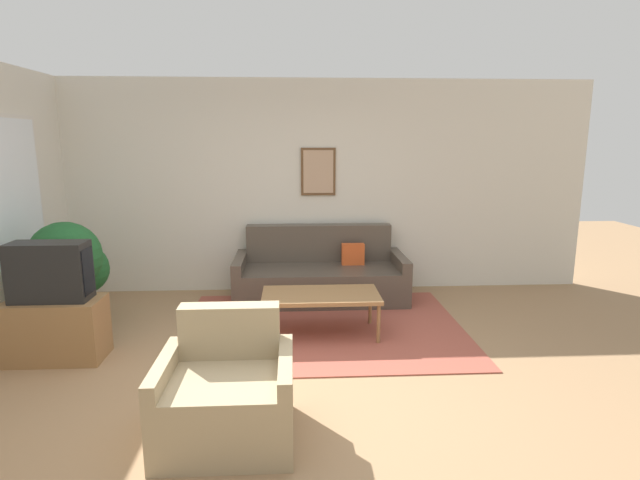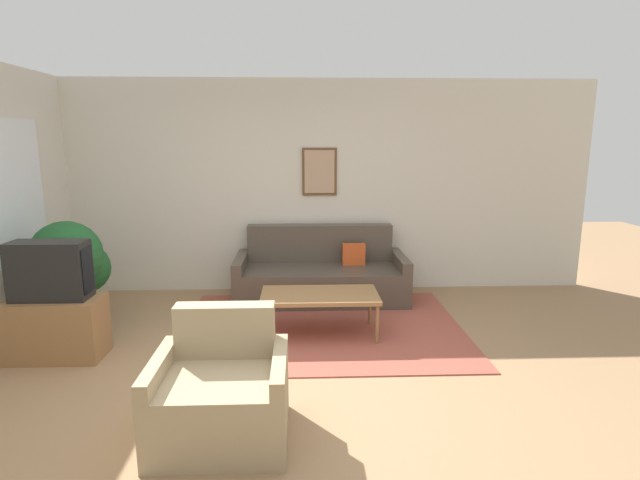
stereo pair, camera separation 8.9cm
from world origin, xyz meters
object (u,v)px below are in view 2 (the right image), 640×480
tv (50,270)px  armchair (221,395)px  coffee_table (320,297)px  couch (321,275)px  potted_plant_tall (67,260)px

tv → armchair: size_ratio=0.76×
tv → coffee_table: bearing=10.5°
coffee_table → tv: (-2.40, -0.45, 0.42)m
couch → coffee_table: size_ratio=1.77×
couch → potted_plant_tall: size_ratio=1.81×
coffee_table → tv: tv is taller
tv → couch: bearing=33.6°
couch → coffee_table: bearing=-93.0°
armchair → potted_plant_tall: potted_plant_tall is taller
tv → armchair: (1.68, -1.28, -0.53)m
tv → potted_plant_tall: size_ratio=0.58×
coffee_table → armchair: size_ratio=1.35×
coffee_table → potted_plant_tall: potted_plant_tall is taller
tv → armchair: tv is taller
armchair → potted_plant_tall: size_ratio=0.76×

